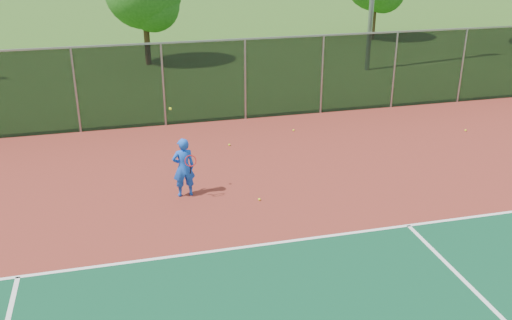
# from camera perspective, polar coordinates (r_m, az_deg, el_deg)

# --- Properties ---
(ground) EXTENTS (120.00, 120.00, 0.00)m
(ground) POSITION_cam_1_polar(r_m,az_deg,el_deg) (11.50, 13.13, -14.83)
(ground) COLOR #2B5217
(ground) RESTS_ON ground
(court_apron) EXTENTS (30.00, 20.00, 0.02)m
(court_apron) POSITION_cam_1_polar(r_m,az_deg,el_deg) (12.96, 9.18, -9.71)
(court_apron) COLOR maroon
(court_apron) RESTS_ON ground
(fence_back) EXTENTS (30.00, 0.06, 3.03)m
(fence_back) POSITION_cam_1_polar(r_m,az_deg,el_deg) (21.18, -1.09, 8.12)
(fence_back) COLOR black
(fence_back) RESTS_ON court_apron
(tennis_player) EXTENTS (0.63, 0.63, 2.49)m
(tennis_player) POSITION_cam_1_polar(r_m,az_deg,el_deg) (15.33, -7.25, -0.73)
(tennis_player) COLOR blue
(tennis_player) RESTS_ON court_apron
(practice_ball_1) EXTENTS (0.07, 0.07, 0.07)m
(practice_ball_1) POSITION_cam_1_polar(r_m,az_deg,el_deg) (15.25, 0.34, -3.96)
(practice_ball_1) COLOR yellow
(practice_ball_1) RESTS_ON court_apron
(practice_ball_2) EXTENTS (0.07, 0.07, 0.07)m
(practice_ball_2) POSITION_cam_1_polar(r_m,az_deg,el_deg) (20.33, 3.77, 3.00)
(practice_ball_2) COLOR yellow
(practice_ball_2) RESTS_ON court_apron
(practice_ball_3) EXTENTS (0.07, 0.07, 0.07)m
(practice_ball_3) POSITION_cam_1_polar(r_m,az_deg,el_deg) (18.96, -2.69, 1.53)
(practice_ball_3) COLOR yellow
(practice_ball_3) RESTS_ON court_apron
(practice_ball_5) EXTENTS (0.07, 0.07, 0.07)m
(practice_ball_5) POSITION_cam_1_polar(r_m,az_deg,el_deg) (21.61, 20.23, 2.81)
(practice_ball_5) COLOR yellow
(practice_ball_5) RESTS_ON court_apron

